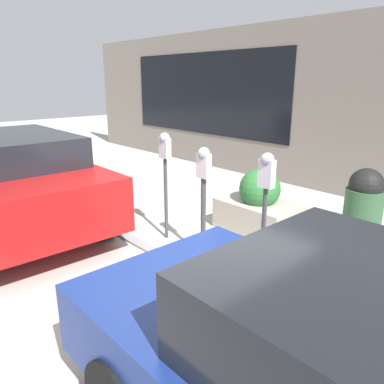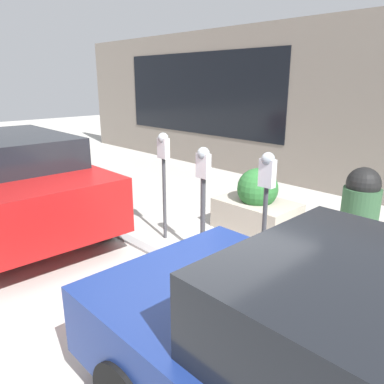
% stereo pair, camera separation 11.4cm
% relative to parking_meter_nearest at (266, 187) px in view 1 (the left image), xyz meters
% --- Properties ---
extents(ground_plane, '(40.00, 40.00, 0.00)m').
position_rel_parking_meter_nearest_xyz_m(ground_plane, '(0.89, 0.42, -1.18)').
color(ground_plane, '#ADAAA3').
extents(curb_strip, '(19.00, 0.16, 0.04)m').
position_rel_parking_meter_nearest_xyz_m(curb_strip, '(0.89, 0.50, -1.16)').
color(curb_strip, gray).
rests_on(curb_strip, ground_plane).
extents(building_facade, '(19.00, 0.17, 3.56)m').
position_rel_parking_meter_nearest_xyz_m(building_facade, '(0.89, -4.05, 0.61)').
color(building_facade, slate).
rests_on(building_facade, ground_plane).
extents(parking_meter_nearest, '(0.18, 0.15, 1.57)m').
position_rel_parking_meter_nearest_xyz_m(parking_meter_nearest, '(0.00, 0.00, 0.00)').
color(parking_meter_nearest, '#38383D').
rests_on(parking_meter_nearest, ground_plane).
extents(parking_meter_second, '(0.19, 0.16, 1.51)m').
position_rel_parking_meter_nearest_xyz_m(parking_meter_second, '(0.93, 0.06, -0.10)').
color(parking_meter_second, '#38383D').
rests_on(parking_meter_second, ground_plane).
extents(parking_meter_middle, '(0.18, 0.15, 1.61)m').
position_rel_parking_meter_nearest_xyz_m(parking_meter_middle, '(1.77, 0.04, 0.05)').
color(parking_meter_middle, '#38383D').
rests_on(parking_meter_middle, ground_plane).
extents(planter_box, '(1.25, 0.81, 1.01)m').
position_rel_parking_meter_nearest_xyz_m(planter_box, '(1.01, -1.23, -0.78)').
color(planter_box, '#A39989').
rests_on(planter_box, ground_plane).
extents(parked_car_middle, '(4.39, 2.03, 1.53)m').
position_rel_parking_meter_nearest_xyz_m(parked_car_middle, '(3.77, 1.62, -0.35)').
color(parked_car_middle, maroon).
rests_on(parked_car_middle, ground_plane).
extents(trash_bin, '(0.51, 0.51, 1.18)m').
position_rel_parking_meter_nearest_xyz_m(trash_bin, '(-0.39, -1.74, -0.58)').
color(trash_bin, '#2D5133').
rests_on(trash_bin, ground_plane).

